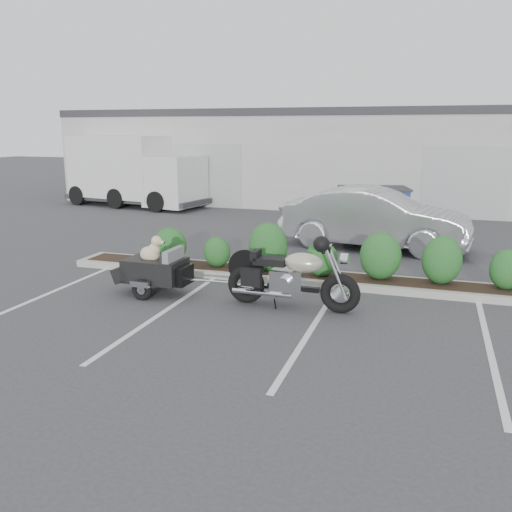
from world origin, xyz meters
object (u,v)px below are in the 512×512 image
(dumpster, at_px, (373,209))
(pet_trailer, at_px, (155,269))
(sedan, at_px, (375,218))
(delivery_truck, at_px, (134,173))
(motorcycle, at_px, (291,277))

(dumpster, bearing_deg, pet_trailer, -126.21)
(sedan, bearing_deg, dumpster, 14.63)
(pet_trailer, height_order, delivery_truck, delivery_truck)
(dumpster, relative_size, delivery_truck, 0.37)
(pet_trailer, relative_size, sedan, 0.40)
(sedan, height_order, dumpster, sedan)
(delivery_truck, bearing_deg, sedan, -16.39)
(motorcycle, height_order, pet_trailer, motorcycle)
(motorcycle, relative_size, dumpster, 1.03)
(pet_trailer, distance_m, sedan, 6.73)
(pet_trailer, xyz_separation_m, delivery_truck, (-6.90, 11.05, 0.90))
(dumpster, height_order, delivery_truck, delivery_truck)
(motorcycle, xyz_separation_m, delivery_truck, (-9.69, 11.07, 0.83))
(pet_trailer, bearing_deg, delivery_truck, 123.28)
(motorcycle, distance_m, pet_trailer, 2.79)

